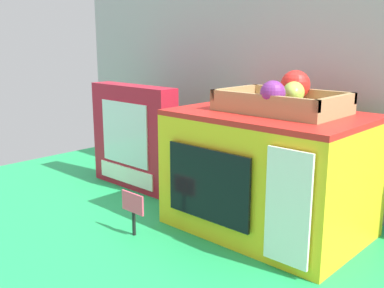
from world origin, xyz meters
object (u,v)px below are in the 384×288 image
toy_microwave (267,173)px  cookie_set_box (134,137)px  price_sign (133,207)px  food_groups_crate (284,100)px

toy_microwave → cookie_set_box: bearing=-179.4°
cookie_set_box → price_sign: bearing=-40.2°
food_groups_crate → price_sign: bearing=-129.3°
food_groups_crate → toy_microwave: bearing=-119.7°
price_sign → cookie_set_box: bearing=139.8°
toy_microwave → price_sign: toy_microwave is taller
toy_microwave → food_groups_crate: size_ratio=1.58×
cookie_set_box → price_sign: size_ratio=3.09×
toy_microwave → cookie_set_box: 0.46m
food_groups_crate → price_sign: food_groups_crate is taller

